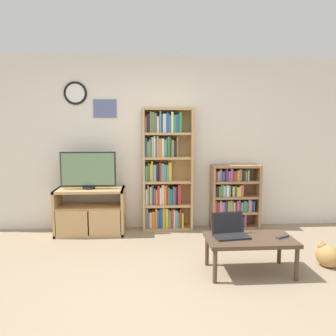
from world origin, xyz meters
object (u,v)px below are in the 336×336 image
at_px(tv_stand, 90,211).
at_px(remote_near_laptop, 282,237).
at_px(bookshelf_short, 233,197).
at_px(coffee_table, 250,242).
at_px(laptop, 230,230).
at_px(bookshelf_tall, 165,171).
at_px(cat, 327,256).
at_px(television, 88,170).

relative_size(tv_stand, remote_near_laptop, 6.03).
distance_m(bookshelf_short, coffee_table, 1.60).
height_order(tv_stand, laptop, tv_stand).
relative_size(tv_stand, bookshelf_tall, 0.54).
bearing_deg(laptop, bookshelf_short, 66.09).
distance_m(bookshelf_tall, cat, 2.40).
bearing_deg(coffee_table, cat, 5.22).
relative_size(remote_near_laptop, cat, 0.39).
bearing_deg(tv_stand, laptop, -38.67).
distance_m(tv_stand, laptop, 2.18).
bearing_deg(bookshelf_short, remote_near_laptop, -86.04).
bearing_deg(remote_near_laptop, cat, 73.36).
distance_m(bookshelf_tall, coffee_table, 1.86).
height_order(bookshelf_short, coffee_table, bookshelf_short).
xyz_separation_m(television, remote_near_laptop, (2.26, -1.46, -0.54)).
relative_size(television, cat, 1.86).
height_order(bookshelf_short, laptop, bookshelf_short).
height_order(television, laptop, television).
xyz_separation_m(coffee_table, cat, (0.90, 0.08, -0.21)).
distance_m(television, bookshelf_tall, 1.12).
relative_size(coffee_table, remote_near_laptop, 5.64).
bearing_deg(television, coffee_table, -36.96).
bearing_deg(remote_near_laptop, bookshelf_tall, -171.22).
xyz_separation_m(bookshelf_short, laptop, (-0.43, -1.50, -0.03)).
height_order(bookshelf_tall, bookshelf_short, bookshelf_tall).
distance_m(tv_stand, bookshelf_short, 2.14).
relative_size(television, bookshelf_tall, 0.43).
bearing_deg(television, bookshelf_tall, 7.33).
distance_m(television, cat, 3.23).
height_order(remote_near_laptop, cat, remote_near_laptop).
relative_size(television, coffee_table, 0.85).
relative_size(bookshelf_short, cat, 2.33).
xyz_separation_m(television, bookshelf_tall, (1.11, 0.14, -0.04)).
relative_size(bookshelf_tall, remote_near_laptop, 11.23).
bearing_deg(bookshelf_short, laptop, -106.05).
bearing_deg(bookshelf_short, cat, -65.71).
relative_size(bookshelf_tall, coffee_table, 1.99).
bearing_deg(tv_stand, bookshelf_tall, 7.81).
relative_size(bookshelf_tall, cat, 4.36).
bearing_deg(bookshelf_tall, tv_stand, -172.19).
xyz_separation_m(television, cat, (2.82, -1.36, -0.81)).
bearing_deg(tv_stand, remote_near_laptop, -32.94).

